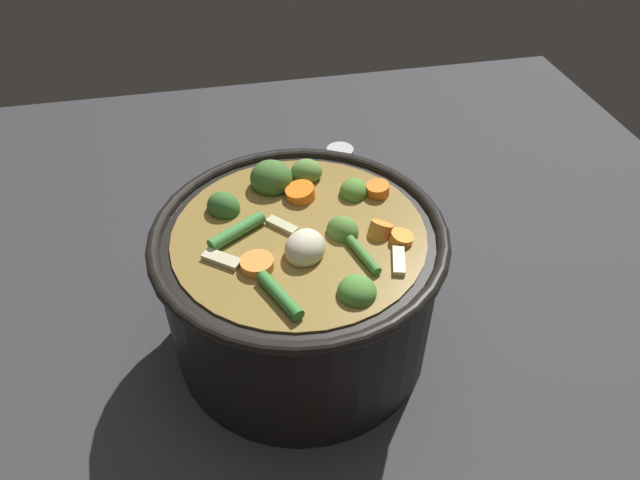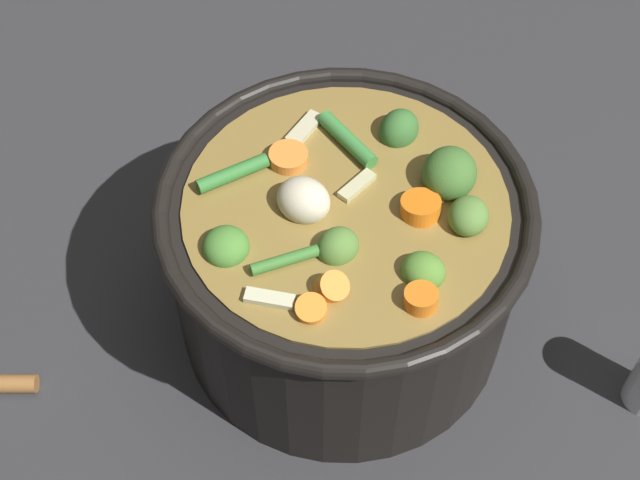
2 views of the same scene
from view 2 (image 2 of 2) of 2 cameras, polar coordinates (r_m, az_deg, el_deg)
ground_plane at (r=0.71m, az=1.35°, el=-4.63°), size 1.10×1.10×0.00m
cooking_pot at (r=0.65m, az=1.49°, el=-1.20°), size 0.25×0.25×0.16m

